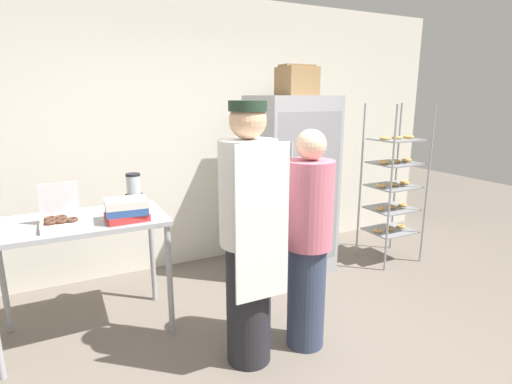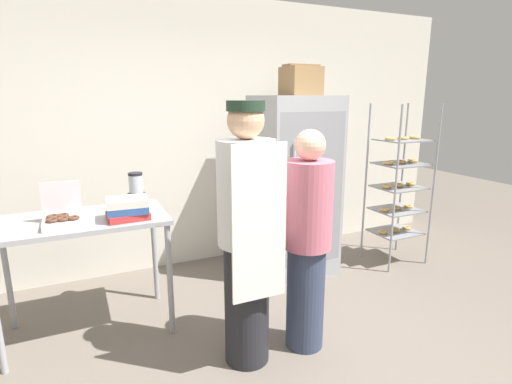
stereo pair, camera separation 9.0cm
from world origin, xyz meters
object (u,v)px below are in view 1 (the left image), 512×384
Objects in this scene: blender_pitcher at (134,191)px; person_customer at (308,241)px; refrigerator at (290,186)px; donut_box at (61,221)px; baking_rack at (393,185)px; binder_stack at (127,210)px; cardboard_storage_box at (297,81)px; person_baker at (249,234)px.

person_customer is at bearing -48.08° from blender_pitcher.
refrigerator is 1.36m from person_customer.
blender_pitcher is at bearing -175.31° from refrigerator.
donut_box is at bearing -167.02° from refrigerator.
person_customer is at bearing -151.90° from baking_rack.
refrigerator is 1.05× the size of baking_rack.
refrigerator reaches higher than binder_stack.
blender_pitcher is 1.88m from cardboard_storage_box.
blender_pitcher is at bearing 33.13° from donut_box.
person_customer is (-0.66, -1.24, -1.13)m from cardboard_storage_box.
person_baker is at bearing -132.39° from cardboard_storage_box.
refrigerator reaches higher than baking_rack.
binder_stack is at bearing -4.36° from donut_box.
baking_rack reaches higher than donut_box.
binder_stack is at bearing -107.48° from blender_pitcher.
donut_box is 2.45m from cardboard_storage_box.
binder_stack is at bearing 147.77° from person_customer.
refrigerator is 1.02× the size of person_baker.
blender_pitcher is 0.80× the size of cardboard_storage_box.
person_customer is (0.98, -1.09, -0.23)m from blender_pitcher.
blender_pitcher is (-1.58, -0.13, 0.14)m from refrigerator.
person_baker is (-2.18, -0.90, 0.06)m from baking_rack.
binder_stack is (0.43, -0.03, 0.03)m from donut_box.
cardboard_storage_box reaches higher than refrigerator.
cardboard_storage_box is (1.76, 0.54, 0.94)m from binder_stack.
person_baker is (0.53, -1.07, -0.12)m from blender_pitcher.
refrigerator is 1.14× the size of person_customer.
person_baker reaches higher than person_customer.
cardboard_storage_box reaches higher than donut_box.
blender_pitcher is 1.48m from person_customer.
cardboard_storage_box is 0.21× the size of person_customer.
person_customer is at bearing -116.15° from refrigerator.
blender_pitcher is at bearing 131.92° from person_customer.
person_baker is at bearing -63.65° from blender_pitcher.
cardboard_storage_box is at bearing 61.94° from person_customer.
donut_box is at bearing -176.56° from baking_rack.
blender_pitcher is 0.89× the size of binder_stack.
baking_rack reaches higher than blender_pitcher.
refrigerator is 1.59m from blender_pitcher.
donut_box reaches higher than binder_stack.
baking_rack is 2.72m from blender_pitcher.
cardboard_storage_box is 0.19× the size of person_baker.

